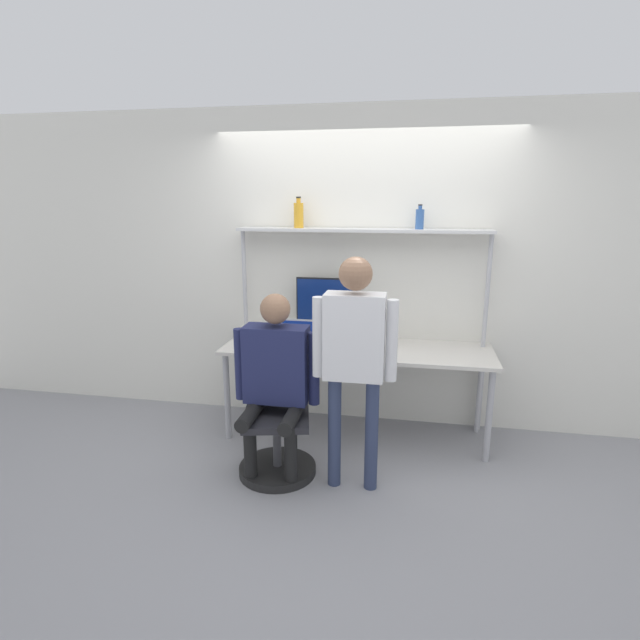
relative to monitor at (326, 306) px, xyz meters
name	(u,v)px	position (x,y,z in m)	size (l,w,h in m)	color
ground_plane	(350,453)	(0.29, -0.56, -1.06)	(12.00, 12.00, 0.00)	gray
wall_back	(363,270)	(0.29, 0.17, 0.29)	(8.00, 0.06, 2.70)	silver
desk	(357,355)	(0.29, -0.20, -0.36)	(2.19, 0.67, 0.77)	beige
shelf_unit	(361,258)	(0.29, 0.01, 0.41)	(2.08, 0.23, 1.71)	silver
monitor	(326,306)	(0.00, 0.00, 0.00)	(0.52, 0.21, 0.53)	black
laptop	(299,340)	(-0.17, -0.30, -0.23)	(0.35, 0.22, 0.23)	#BCBCC1
cell_phone	(329,349)	(0.08, -0.32, -0.29)	(0.07, 0.15, 0.01)	black
office_chair	(277,435)	(-0.20, -0.89, -0.78)	(0.56, 0.56, 0.91)	black
person_seated	(275,372)	(-0.19, -0.94, -0.27)	(0.61, 0.46, 1.33)	black
person_standing	(354,346)	(0.36, -1.00, -0.04)	(0.56, 0.22, 1.60)	#2D3856
bottle_amber	(299,215)	(-0.24, 0.01, 0.76)	(0.08, 0.08, 0.25)	gold
bottle_blue	(420,219)	(0.75, 0.01, 0.74)	(0.07, 0.07, 0.19)	#335999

